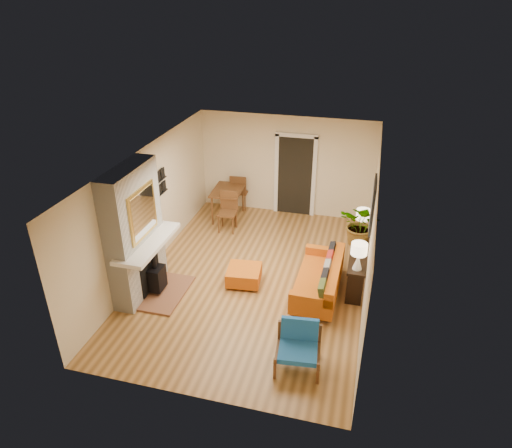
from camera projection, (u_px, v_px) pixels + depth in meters
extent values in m
plane|color=#B48045|center=(254.00, 277.00, 9.53)|extent=(6.50, 6.50, 0.00)
plane|color=white|center=(253.00, 159.00, 8.32)|extent=(6.50, 6.50, 0.00)
plane|color=beige|center=(286.00, 166.00, 11.71)|extent=(4.50, 0.00, 4.50)
plane|color=beige|center=(191.00, 329.00, 6.14)|extent=(4.50, 0.00, 4.50)
plane|color=beige|center=(149.00, 209.00, 9.43)|extent=(0.00, 6.50, 6.50)
plane|color=beige|center=(371.00, 236.00, 8.42)|extent=(0.00, 6.50, 6.50)
cube|color=black|center=(295.00, 176.00, 11.75)|extent=(0.88, 0.06, 2.10)
cube|color=white|center=(276.00, 174.00, 11.85)|extent=(0.10, 0.08, 2.18)
cube|color=white|center=(314.00, 178.00, 11.63)|extent=(0.10, 0.08, 2.18)
cube|color=white|center=(297.00, 135.00, 11.24)|extent=(1.08, 0.08, 0.10)
cube|color=black|center=(373.00, 205.00, 8.56)|extent=(0.04, 0.85, 0.95)
cube|color=slate|center=(371.00, 205.00, 8.57)|extent=(0.01, 0.70, 0.80)
cube|color=black|center=(157.00, 197.00, 9.67)|extent=(0.06, 0.95, 0.02)
cube|color=black|center=(156.00, 184.00, 9.53)|extent=(0.06, 0.95, 0.02)
cube|color=white|center=(131.00, 206.00, 8.27)|extent=(0.42, 1.50, 1.48)
cube|color=white|center=(139.00, 266.00, 8.87)|extent=(0.42, 1.50, 1.12)
cube|color=white|center=(148.00, 243.00, 8.56)|extent=(0.60, 1.68, 0.08)
cube|color=black|center=(150.00, 272.00, 8.88)|extent=(0.03, 0.72, 0.78)
cube|color=brown|center=(166.00, 293.00, 9.01)|extent=(0.75, 1.30, 0.04)
cube|color=black|center=(156.00, 278.00, 8.90)|extent=(0.30, 0.36, 0.48)
cylinder|color=black|center=(154.00, 259.00, 8.70)|extent=(0.10, 0.10, 0.40)
cube|color=gold|center=(143.00, 213.00, 8.27)|extent=(0.04, 0.95, 0.95)
cube|color=silver|center=(144.00, 213.00, 8.27)|extent=(0.01, 0.82, 0.82)
cylinder|color=silver|center=(293.00, 314.00, 8.40)|extent=(0.04, 0.04, 0.09)
cylinder|color=silver|center=(327.00, 320.00, 8.25)|extent=(0.04, 0.04, 0.09)
cylinder|color=silver|center=(309.00, 266.00, 9.82)|extent=(0.04, 0.04, 0.09)
cylinder|color=silver|center=(338.00, 270.00, 9.67)|extent=(0.04, 0.04, 0.09)
cube|color=#DC5914|center=(318.00, 283.00, 8.95)|extent=(0.84, 1.89, 0.27)
cube|color=#DC5914|center=(335.00, 273.00, 8.74)|extent=(0.21, 1.88, 0.31)
cube|color=#DC5914|center=(311.00, 300.00, 8.11)|extent=(0.81, 0.18, 0.18)
cube|color=#DC5914|center=(325.00, 252.00, 9.58)|extent=(0.81, 0.18, 0.18)
cube|color=#455424|center=(323.00, 292.00, 8.14)|extent=(0.19, 0.36, 0.37)
cube|color=black|center=(326.00, 281.00, 8.44)|extent=(0.19, 0.36, 0.37)
cube|color=gray|center=(329.00, 270.00, 8.75)|extent=(0.19, 0.36, 0.37)
cube|color=maroon|center=(331.00, 262.00, 9.02)|extent=(0.19, 0.36, 0.37)
cube|color=black|center=(333.00, 253.00, 9.32)|extent=(0.19, 0.36, 0.37)
cylinder|color=silver|center=(229.00, 288.00, 9.14)|extent=(0.04, 0.04, 0.05)
cylinder|color=silver|center=(255.00, 290.00, 9.07)|extent=(0.04, 0.04, 0.05)
cylinder|color=silver|center=(233.00, 273.00, 9.61)|extent=(0.04, 0.04, 0.05)
cylinder|color=silver|center=(259.00, 275.00, 9.55)|extent=(0.04, 0.04, 0.05)
cube|color=#DC5914|center=(244.00, 275.00, 9.26)|extent=(0.74, 0.74, 0.28)
cube|color=brown|center=(277.00, 351.00, 7.21)|extent=(0.12, 0.68, 0.05)
cube|color=brown|center=(275.00, 369.00, 6.98)|extent=(0.05, 0.05, 0.40)
cube|color=brown|center=(279.00, 336.00, 7.45)|extent=(0.05, 0.05, 0.64)
cube|color=brown|center=(319.00, 356.00, 7.12)|extent=(0.12, 0.68, 0.05)
cube|color=brown|center=(318.00, 374.00, 6.89)|extent=(0.05, 0.05, 0.40)
cube|color=brown|center=(320.00, 340.00, 7.36)|extent=(0.05, 0.05, 0.64)
cube|color=#1E6FB5|center=(298.00, 351.00, 7.14)|extent=(0.66, 0.62, 0.09)
cube|color=#1E6FB5|center=(300.00, 329.00, 7.28)|extent=(0.61, 0.21, 0.37)
cube|color=brown|center=(228.00, 190.00, 11.61)|extent=(0.80, 1.09, 0.04)
cylinder|color=brown|center=(212.00, 211.00, 11.46)|extent=(0.05, 0.05, 0.76)
cylinder|color=brown|center=(235.00, 213.00, 11.35)|extent=(0.05, 0.05, 0.76)
cylinder|color=brown|center=(222.00, 197.00, 12.24)|extent=(0.05, 0.05, 0.76)
cylinder|color=brown|center=(243.00, 198.00, 12.14)|extent=(0.05, 0.05, 0.76)
cube|color=brown|center=(227.00, 213.00, 11.13)|extent=(0.47, 0.47, 0.04)
cube|color=brown|center=(229.00, 200.00, 11.19)|extent=(0.44, 0.07, 0.48)
cylinder|color=brown|center=(219.00, 225.00, 11.12)|extent=(0.04, 0.04, 0.46)
cylinder|color=brown|center=(233.00, 226.00, 11.06)|extent=(0.04, 0.04, 0.46)
cylinder|color=brown|center=(222.00, 218.00, 11.43)|extent=(0.04, 0.04, 0.46)
cylinder|color=brown|center=(236.00, 219.00, 11.37)|extent=(0.04, 0.04, 0.46)
cube|color=brown|center=(240.00, 191.00, 12.32)|extent=(0.47, 0.47, 0.04)
cube|color=brown|center=(238.00, 185.00, 12.02)|extent=(0.44, 0.07, 0.48)
cylinder|color=brown|center=(232.00, 202.00, 12.31)|extent=(0.04, 0.04, 0.46)
cylinder|color=brown|center=(245.00, 203.00, 12.25)|extent=(0.04, 0.04, 0.46)
cylinder|color=brown|center=(235.00, 196.00, 12.62)|extent=(0.04, 0.04, 0.46)
cylinder|color=brown|center=(248.00, 197.00, 12.56)|extent=(0.04, 0.04, 0.46)
cube|color=black|center=(359.00, 251.00, 9.12)|extent=(0.34, 1.85, 0.05)
cube|color=black|center=(354.00, 290.00, 8.56)|extent=(0.30, 0.04, 0.68)
cube|color=black|center=(360.00, 245.00, 10.01)|extent=(0.30, 0.04, 0.68)
cone|color=white|center=(358.00, 262.00, 8.42)|extent=(0.18, 0.18, 0.30)
cylinder|color=white|center=(359.00, 254.00, 8.34)|extent=(0.03, 0.03, 0.06)
cylinder|color=#FFEABF|center=(359.00, 249.00, 8.29)|extent=(0.30, 0.30, 0.22)
cone|color=white|center=(362.00, 226.00, 9.67)|extent=(0.18, 0.18, 0.30)
cylinder|color=white|center=(363.00, 219.00, 9.59)|extent=(0.03, 0.03, 0.06)
cylinder|color=#FFEABF|center=(363.00, 214.00, 9.54)|extent=(0.30, 0.30, 0.22)
imported|color=#1E5919|center=(362.00, 225.00, 9.08)|extent=(1.02, 0.97, 0.90)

